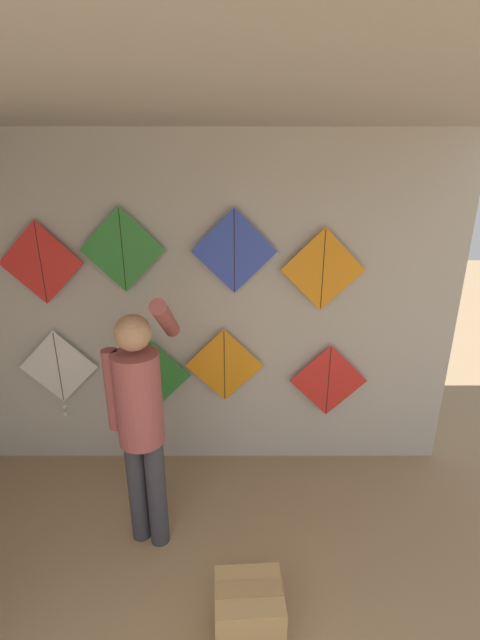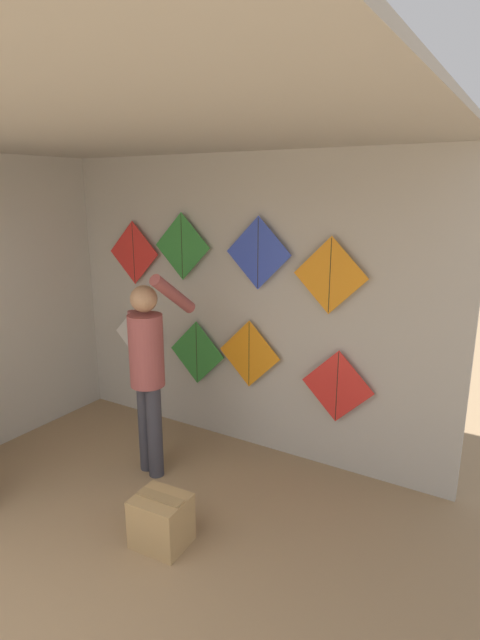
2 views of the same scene
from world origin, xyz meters
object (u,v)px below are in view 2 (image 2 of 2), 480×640
(kite_5, at_px, (182,246))
(kite_4, at_px, (134,253))
(kite_3, at_px, (337,386))
(kite_6, at_px, (258,253))
(kite_0, at_px, (139,336))
(kite_2, at_px, (249,354))
(kite_7, at_px, (330,276))
(kite_1, at_px, (197,353))
(cardboard_box, at_px, (161,521))
(shopkeeper, at_px, (148,364))

(kite_5, bearing_deg, kite_4, 180.00)
(kite_3, distance_m, kite_6, 1.36)
(kite_0, bearing_deg, kite_2, 0.02)
(kite_7, bearing_deg, kite_1, 180.00)
(kite_7, bearing_deg, kite_3, 0.00)
(cardboard_box, bearing_deg, kite_2, 96.60)
(kite_0, xyz_separation_m, kite_3, (2.28, 0.00, -0.11))
(kite_1, bearing_deg, shopkeeper, -83.12)
(kite_0, bearing_deg, shopkeeper, -43.84)
(kite_1, bearing_deg, cardboard_box, -62.94)
(cardboard_box, bearing_deg, shopkeeper, 134.34)
(kite_2, height_order, kite_6, kite_6)
(kite_2, distance_m, kite_6, 0.97)
(kite_1, bearing_deg, kite_2, 0.00)
(kite_2, distance_m, kite_4, 1.65)
(cardboard_box, distance_m, kite_4, 2.76)
(shopkeeper, xyz_separation_m, kite_4, (-0.89, 0.85, 0.81))
(shopkeeper, distance_m, cardboard_box, 1.30)
(kite_6, bearing_deg, shopkeeper, -125.29)
(shopkeeper, distance_m, kite_1, 0.87)
(kite_3, bearing_deg, kite_1, 180.00)
(kite_4, bearing_deg, cardboard_box, -44.54)
(shopkeeper, bearing_deg, kite_3, 48.18)
(shopkeeper, relative_size, cardboard_box, 4.63)
(kite_0, relative_size, kite_5, 1.21)
(shopkeeper, bearing_deg, cardboard_box, -28.72)
(kite_0, relative_size, kite_2, 1.21)
(kite_3, height_order, kite_4, kite_4)
(kite_7, bearing_deg, kite_2, 180.00)
(kite_2, bearing_deg, kite_1, 180.00)
(kite_1, xyz_separation_m, kite_5, (-0.15, 0.00, 1.07))
(kite_0, bearing_deg, kite_7, 0.01)
(kite_4, height_order, kite_7, kite_4)
(kite_3, xyz_separation_m, kite_5, (-1.65, 0.00, 1.12))
(kite_3, height_order, kite_5, kite_5)
(kite_3, height_order, kite_6, kite_6)
(kite_3, relative_size, kite_7, 1.00)
(kite_2, height_order, kite_5, kite_5)
(kite_3, distance_m, kite_7, 0.97)
(kite_2, relative_size, kite_3, 1.00)
(kite_2, relative_size, kite_6, 1.00)
(cardboard_box, xyz_separation_m, kite_0, (-1.58, 1.56, 0.74))
(shopkeeper, relative_size, kite_7, 2.77)
(kite_0, relative_size, kite_3, 1.21)
(cardboard_box, xyz_separation_m, kite_1, (-0.80, 1.56, 0.68))
(kite_6, bearing_deg, kite_4, 180.00)
(kite_2, height_order, kite_3, kite_2)
(kite_1, height_order, kite_3, kite_1)
(kite_1, distance_m, kite_7, 1.66)
(kite_0, bearing_deg, kite_4, 175.85)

